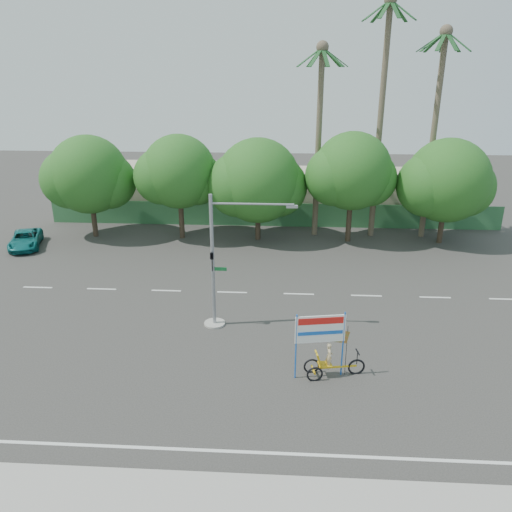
{
  "coord_description": "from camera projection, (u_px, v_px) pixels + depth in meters",
  "views": [
    {
      "loc": [
        1.05,
        -19.08,
        12.67
      ],
      "look_at": [
        -0.38,
        5.03,
        3.5
      ],
      "focal_mm": 35.0,
      "sensor_mm": 36.0,
      "label": 1
    }
  ],
  "objects": [
    {
      "name": "palm_mid",
      "position": [
        436.0,
        115.0,
        36.56
      ],
      "size": [
        3.73,
        3.79,
        15.45
      ],
      "color": "#70604C",
      "rests_on": "ground"
    },
    {
      "name": "fence",
      "position": [
        272.0,
        215.0,
        42.07
      ],
      "size": [
        38.0,
        0.08,
        2.0
      ],
      "primitive_type": "cube",
      "color": "#336B3D",
      "rests_on": "ground"
    },
    {
      "name": "traffic_signal",
      "position": [
        219.0,
        273.0,
        25.17
      ],
      "size": [
        4.72,
        1.1,
        7.0
      ],
      "color": "gray",
      "rests_on": "ground"
    },
    {
      "name": "tree_far_left",
      "position": [
        88.0,
        177.0,
        38.25
      ],
      "size": [
        7.14,
        6.0,
        7.96
      ],
      "color": "#473828",
      "rests_on": "ground"
    },
    {
      "name": "pickup_truck",
      "position": [
        26.0,
        239.0,
        37.26
      ],
      "size": [
        3.31,
        4.81,
        1.22
      ],
      "primitive_type": "imported",
      "rotation": [
        0.0,
        0.0,
        0.32
      ],
      "color": "#0E6565",
      "rests_on": "ground"
    },
    {
      "name": "building_left",
      "position": [
        166.0,
        189.0,
        46.47
      ],
      "size": [
        12.0,
        8.0,
        4.0
      ],
      "primitive_type": "cube",
      "color": "#B8A992",
      "rests_on": "ground"
    },
    {
      "name": "trike_billboard",
      "position": [
        326.0,
        351.0,
        21.42
      ],
      "size": [
        3.14,
        1.0,
        3.12
      ],
      "rotation": [
        0.0,
        0.0,
        0.17
      ],
      "color": "black",
      "rests_on": "ground"
    },
    {
      "name": "ground",
      "position": [
        258.0,
        369.0,
        22.36
      ],
      "size": [
        120.0,
        120.0,
        0.0
      ],
      "primitive_type": "plane",
      "color": "#33302D",
      "rests_on": "ground"
    },
    {
      "name": "tree_right",
      "position": [
        351.0,
        174.0,
        36.97
      ],
      "size": [
        6.9,
        5.8,
        8.36
      ],
      "color": "#473828",
      "rests_on": "ground"
    },
    {
      "name": "tree_center",
      "position": [
        257.0,
        183.0,
        37.63
      ],
      "size": [
        7.62,
        6.4,
        7.85
      ],
      "color": "#473828",
      "rests_on": "ground"
    },
    {
      "name": "palm_tall",
      "position": [
        382.0,
        99.0,
        36.4
      ],
      "size": [
        3.73,
        3.79,
        17.45
      ],
      "color": "#70604C",
      "rests_on": "ground"
    },
    {
      "name": "tree_left",
      "position": [
        178.0,
        174.0,
        37.75
      ],
      "size": [
        6.66,
        5.6,
        8.07
      ],
      "color": "#473828",
      "rests_on": "ground"
    },
    {
      "name": "palm_short",
      "position": [
        319.0,
        121.0,
        37.22
      ],
      "size": [
        3.73,
        3.79,
        14.45
      ],
      "color": "#70604C",
      "rests_on": "ground"
    },
    {
      "name": "sidewalk_near",
      "position": [
        244.0,
        505.0,
        15.34
      ],
      "size": [
        50.0,
        2.4,
        0.12
      ],
      "primitive_type": "cube",
      "color": "gray",
      "rests_on": "ground"
    },
    {
      "name": "building_right",
      "position": [
        361.0,
        194.0,
        45.54
      ],
      "size": [
        14.0,
        8.0,
        3.6
      ],
      "primitive_type": "cube",
      "color": "#B8A992",
      "rests_on": "ground"
    },
    {
      "name": "tree_far_right",
      "position": [
        446.0,
        183.0,
        36.8
      ],
      "size": [
        7.38,
        6.2,
        7.94
      ],
      "color": "#473828",
      "rests_on": "ground"
    }
  ]
}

